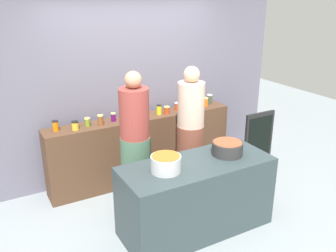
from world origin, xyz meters
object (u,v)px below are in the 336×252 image
object	(u,v)px
preserve_jar_10	(200,105)
cooking_pot_center	(227,148)
preserve_jar_2	(87,122)
cook_in_cap	(190,137)
preserve_jar_9	(190,106)
cook_with_tongs	(135,150)
preserve_jar_6	(159,110)
preserve_jar_5	(131,117)
cooking_pot_left	(166,164)
preserve_jar_1	(75,125)
preserve_jar_4	(113,117)
preserve_jar_3	(101,120)
preserve_jar_11	(205,102)
preserve_jar_7	(167,110)
preserve_jar_0	(55,126)
preserve_jar_8	(177,106)
chalkboard_sign	(258,140)
preserve_jar_12	(209,99)

from	to	relation	value
preserve_jar_10	cooking_pot_center	world-z (taller)	preserve_jar_10
preserve_jar_2	cook_in_cap	size ratio (longest dim) A/B	0.06
preserve_jar_9	cook_with_tongs	size ratio (longest dim) A/B	0.06
preserve_jar_6	cook_with_tongs	distance (m)	0.98
preserve_jar_5	preserve_jar_6	xyz separation A→B (m)	(0.46, 0.05, 0.01)
cooking_pot_left	cooking_pot_center	size ratio (longest dim) A/B	0.90
preserve_jar_1	cook_with_tongs	xyz separation A→B (m)	(0.53, -0.64, -0.20)
preserve_jar_4	cook_with_tongs	distance (m)	0.74
preserve_jar_10	preserve_jar_3	bearing A→B (deg)	179.14
preserve_jar_5	preserve_jar_10	xyz separation A→B (m)	(1.12, -0.00, -0.00)
cook_with_tongs	cook_in_cap	size ratio (longest dim) A/B	1.02
preserve_jar_4	preserve_jar_5	size ratio (longest dim) A/B	1.09
preserve_jar_11	preserve_jar_5	bearing A→B (deg)	-177.79
preserve_jar_1	preserve_jar_7	distance (m)	1.31
cook_with_tongs	cook_in_cap	xyz separation A→B (m)	(0.83, 0.08, -0.02)
preserve_jar_1	preserve_jar_7	xyz separation A→B (m)	(1.31, 0.01, -0.00)
preserve_jar_6	preserve_jar_10	xyz separation A→B (m)	(0.66, -0.05, -0.02)
preserve_jar_0	preserve_jar_10	bearing A→B (deg)	-2.64
preserve_jar_4	preserve_jar_6	xyz separation A→B (m)	(0.67, -0.04, 0.01)
preserve_jar_8	chalkboard_sign	xyz separation A→B (m)	(1.09, -0.58, -0.55)
preserve_jar_8	preserve_jar_9	world-z (taller)	preserve_jar_8
preserve_jar_6	preserve_jar_1	bearing A→B (deg)	-178.20
preserve_jar_2	preserve_jar_9	distance (m)	1.53
preserve_jar_10	preserve_jar_9	bearing A→B (deg)	172.23
cook_with_tongs	chalkboard_sign	bearing A→B (deg)	3.79
preserve_jar_3	preserve_jar_12	world-z (taller)	preserve_jar_12
preserve_jar_6	preserve_jar_10	size ratio (longest dim) A/B	1.32
preserve_jar_3	preserve_jar_4	size ratio (longest dim) A/B	1.21
preserve_jar_11	preserve_jar_6	bearing A→B (deg)	-179.94
preserve_jar_3	preserve_jar_12	bearing A→B (deg)	3.28
preserve_jar_9	chalkboard_sign	distance (m)	1.18
preserve_jar_6	preserve_jar_12	world-z (taller)	preserve_jar_12
preserve_jar_8	cooking_pot_left	world-z (taller)	preserve_jar_8
preserve_jar_7	cooking_pot_left	size ratio (longest dim) A/B	0.33
preserve_jar_10	preserve_jar_11	size ratio (longest dim) A/B	0.78
preserve_jar_4	preserve_jar_9	xyz separation A→B (m)	(1.17, -0.06, -0.01)
cooking_pot_center	cook_in_cap	world-z (taller)	cook_in_cap
preserve_jar_2	cooking_pot_center	bearing A→B (deg)	-49.44
preserve_jar_4	preserve_jar_7	world-z (taller)	preserve_jar_4
preserve_jar_3	preserve_jar_6	xyz separation A→B (m)	(0.87, 0.03, -0.00)
preserve_jar_1	preserve_jar_12	size ratio (longest dim) A/B	0.78
preserve_jar_3	cooking_pot_center	xyz separation A→B (m)	(1.03, -1.34, -0.10)
preserve_jar_10	preserve_jar_7	bearing A→B (deg)	177.97
preserve_jar_0	preserve_jar_10	distance (m)	2.10
preserve_jar_12	cook_in_cap	distance (m)	1.05
preserve_jar_4	preserve_jar_8	distance (m)	0.99
preserve_jar_2	chalkboard_sign	distance (m)	2.57
preserve_jar_11	preserve_jar_8	bearing A→B (deg)	175.43
preserve_jar_6	cooking_pot_center	size ratio (longest dim) A/B	0.38
preserve_jar_4	preserve_jar_6	distance (m)	0.67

